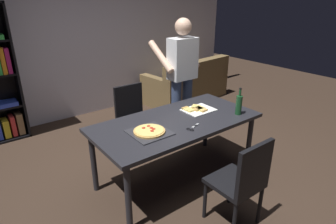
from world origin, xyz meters
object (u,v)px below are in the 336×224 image
wine_bottle (239,104)px  dining_table (176,126)px  person_serving_pizza (181,75)px  chair_far_side (133,114)px  kitchen_scissors (192,128)px  pepperoni_pizza_on_tray (149,131)px  couch (188,85)px  chair_near_camera (243,179)px

wine_bottle → dining_table: bearing=156.5°
person_serving_pizza → chair_far_side: bearing=161.7°
person_serving_pizza → kitchen_scissors: 1.20m
dining_table → wine_bottle: size_ratio=5.82×
person_serving_pizza → pepperoni_pizza_on_tray: person_serving_pizza is taller
kitchen_scissors → chair_far_side: bearing=90.0°
person_serving_pizza → kitchen_scissors: (-0.67, -0.97, -0.24)m
pepperoni_pizza_on_tray → wine_bottle: wine_bottle is taller
dining_table → kitchen_scissors: 0.27m
chair_far_side → kitchen_scissors: (-0.00, -1.19, 0.24)m
chair_far_side → person_serving_pizza: bearing=-18.3°
dining_table → couch: couch is taller
couch → person_serving_pizza: size_ratio=1.02×
person_serving_pizza → wine_bottle: person_serving_pizza is taller
person_serving_pizza → pepperoni_pizza_on_tray: 1.35m
chair_near_camera → kitchen_scissors: bearing=90.0°
kitchen_scissors → dining_table: bearing=89.9°
pepperoni_pizza_on_tray → wine_bottle: 1.10m
couch → pepperoni_pizza_on_tray: couch is taller
wine_bottle → couch: bearing=61.6°
chair_far_side → person_serving_pizza: 0.85m
couch → person_serving_pizza: bearing=-134.3°
kitchen_scissors → chair_near_camera: bearing=-90.0°
chair_far_side → pepperoni_pizza_on_tray: (-0.40, -1.01, 0.25)m
chair_far_side → pepperoni_pizza_on_tray: size_ratio=2.39×
dining_table → wine_bottle: (0.67, -0.29, 0.19)m
chair_far_side → wine_bottle: (0.67, -1.23, 0.36)m
dining_table → person_serving_pizza: 1.03m
dining_table → wine_bottle: wine_bottle is taller
chair_far_side → couch: size_ratio=0.50×
chair_near_camera → wine_bottle: 1.00m
chair_near_camera → couch: bearing=56.9°
pepperoni_pizza_on_tray → chair_far_side: bearing=68.3°
chair_far_side → chair_near_camera: bearing=-90.0°
person_serving_pizza → kitchen_scissors: bearing=-124.4°
dining_table → person_serving_pizza: person_serving_pizza is taller
person_serving_pizza → kitchen_scissors: size_ratio=8.81×
couch → person_serving_pizza: 1.91m
wine_bottle → pepperoni_pizza_on_tray: bearing=168.5°
dining_table → kitchen_scissors: (-0.00, -0.26, 0.08)m
dining_table → chair_near_camera: size_ratio=2.04×
kitchen_scissors → person_serving_pizza: bearing=55.6°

